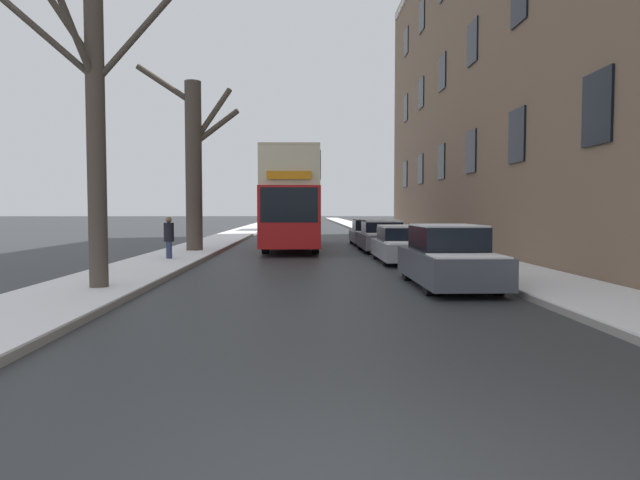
# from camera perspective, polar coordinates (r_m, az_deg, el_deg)

# --- Properties ---
(sidewalk_left) EXTENTS (2.60, 130.00, 0.16)m
(sidewalk_left) POSITION_cam_1_polar(r_m,az_deg,el_deg) (56.72, -6.65, 1.22)
(sidewalk_left) COLOR gray
(sidewalk_left) RESTS_ON ground
(sidewalk_right) EXTENTS (2.60, 130.00, 0.16)m
(sidewalk_right) POSITION_cam_1_polar(r_m,az_deg,el_deg) (56.82, 4.30, 1.23)
(sidewalk_right) COLOR gray
(sidewalk_right) RESTS_ON ground
(terrace_facade_right) EXTENTS (9.10, 41.74, 17.24)m
(terrace_facade_right) POSITION_cam_1_polar(r_m,az_deg,el_deg) (27.87, 24.35, 16.78)
(terrace_facade_right) COLOR #7A604C
(terrace_facade_right) RESTS_ON ground
(bare_tree_left_0) EXTENTS (4.20, 1.76, 7.90)m
(bare_tree_left_0) POSITION_cam_1_polar(r_m,az_deg,el_deg) (13.69, -21.85, 11.00)
(bare_tree_left_0) COLOR #4C4238
(bare_tree_left_0) RESTS_ON ground
(bare_tree_left_1) EXTENTS (4.23, 1.40, 7.98)m
(bare_tree_left_1) POSITION_cam_1_polar(r_m,az_deg,el_deg) (24.94, -12.47, 7.73)
(bare_tree_left_1) COLOR #4C4238
(bare_tree_left_1) RESTS_ON ground
(double_decker_bus) EXTENTS (2.50, 11.37, 4.48)m
(double_decker_bus) POSITION_cam_1_polar(r_m,az_deg,el_deg) (27.77, -2.82, 4.39)
(double_decker_bus) COLOR red
(double_decker_bus) RESTS_ON ground
(parked_car_0) EXTENTS (1.75, 4.45, 1.52)m
(parked_car_0) POSITION_cam_1_polar(r_m,az_deg,el_deg) (14.21, 12.72, -1.81)
(parked_car_0) COLOR #474C56
(parked_car_0) RESTS_ON ground
(parked_car_1) EXTENTS (1.74, 4.42, 1.32)m
(parked_car_1) POSITION_cam_1_polar(r_m,az_deg,el_deg) (20.56, 8.21, -0.51)
(parked_car_1) COLOR #9EA3AD
(parked_car_1) RESTS_ON ground
(parked_car_2) EXTENTS (1.89, 4.01, 1.41)m
(parked_car_2) POSITION_cam_1_polar(r_m,az_deg,el_deg) (25.73, 6.20, 0.30)
(parked_car_2) COLOR slate
(parked_car_2) RESTS_ON ground
(parked_car_3) EXTENTS (1.87, 4.12, 1.37)m
(parked_car_3) POSITION_cam_1_polar(r_m,az_deg,el_deg) (30.66, 4.93, 0.71)
(parked_car_3) COLOR slate
(parked_car_3) RESTS_ON ground
(oncoming_van) EXTENTS (1.93, 5.56, 2.40)m
(oncoming_van) POSITION_cam_1_polar(r_m,az_deg,el_deg) (50.04, -3.97, 2.38)
(oncoming_van) COLOR #9EA3AD
(oncoming_van) RESTS_ON ground
(pedestrian_left_sidewalk) EXTENTS (0.36, 0.36, 1.63)m
(pedestrian_left_sidewalk) POSITION_cam_1_polar(r_m,az_deg,el_deg) (20.80, -14.87, 0.23)
(pedestrian_left_sidewalk) COLOR navy
(pedestrian_left_sidewalk) RESTS_ON ground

